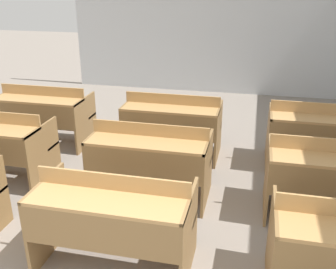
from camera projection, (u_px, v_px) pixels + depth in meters
wall_back at (213, 15)px, 7.89m from camera, size 5.93×0.06×3.16m
bench_front_center at (113, 218)px, 3.21m from camera, size 1.28×0.71×0.87m
bench_second_center at (150, 158)px, 4.27m from camera, size 1.28×0.71×0.87m
bench_second_right at (334, 176)px, 3.87m from camera, size 1.28×0.71×0.87m
bench_third_left at (44, 113)px, 5.69m from camera, size 1.28×0.71×0.87m
bench_third_center at (172, 122)px, 5.30m from camera, size 1.28×0.71×0.87m
bench_third_right at (320, 133)px, 4.93m from camera, size 1.28×0.71×0.87m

